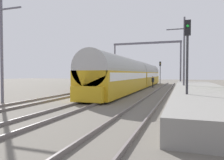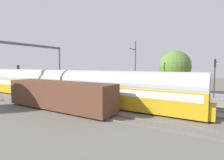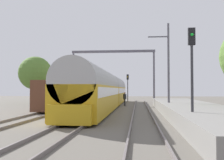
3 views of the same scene
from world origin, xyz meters
TOP-DOWN VIEW (x-y plane):
  - ground at (0.00, 0.00)m, footprint 120.00×120.00m
  - track_far_west at (-3.98, 0.00)m, footprint 1.52×60.00m
  - track_west at (0.00, 0.00)m, footprint 1.52×60.00m
  - track_east at (3.98, 0.00)m, footprint 1.52×60.00m
  - platform at (7.80, 2.00)m, footprint 4.40×28.00m
  - passenger_train at (0.00, 11.42)m, footprint 2.93×32.85m
  - freight_car at (-3.98, 8.98)m, footprint 2.80×13.00m
  - person_crossing at (2.02, 13.82)m, footprint 0.42×0.47m
  - railway_signal_near at (6.46, -4.81)m, footprint 0.36×0.30m
  - railway_signal_far at (1.92, 26.04)m, footprint 0.36×0.30m
  - catenary_gantry at (0.00, 19.79)m, footprint 12.36×0.28m
  - catenary_pole_east_mid at (6.33, 4.97)m, footprint 1.90×0.20m
  - tree_east_background at (11.98, 0.73)m, footprint 4.82×4.82m

SIDE VIEW (x-z plane):
  - ground at x=0.00m, z-range 0.00..0.00m
  - track_far_west at x=-3.98m, z-range 0.00..0.16m
  - track_west at x=0.00m, z-range 0.00..0.16m
  - track_east at x=3.98m, z-range 0.00..0.16m
  - platform at x=7.80m, z-range 0.00..0.90m
  - person_crossing at x=2.02m, z-range 0.16..1.89m
  - freight_car at x=-3.98m, z-range 0.12..2.82m
  - passenger_train at x=0.00m, z-range 0.06..3.88m
  - railway_signal_far at x=1.92m, z-range 0.67..5.30m
  - railway_signal_near at x=6.46m, z-range 0.73..6.02m
  - catenary_pole_east_mid at x=6.33m, z-range 0.15..8.15m
  - tree_east_background at x=11.98m, z-range 1.01..7.86m
  - catenary_gantry at x=0.00m, z-range 1.69..9.55m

